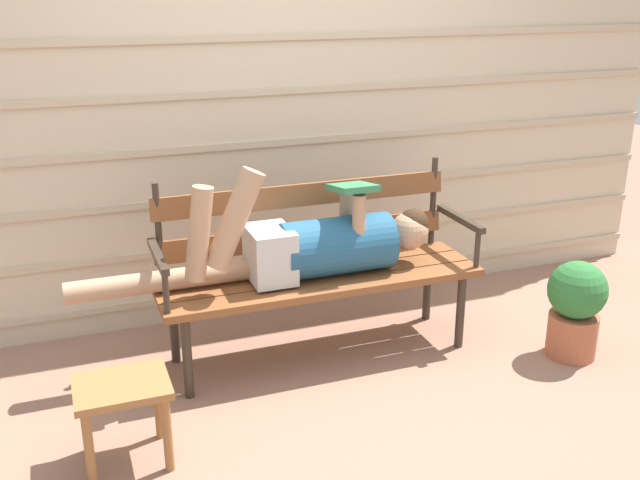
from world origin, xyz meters
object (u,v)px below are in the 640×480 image
park_bench (315,260)px  reclining_person (309,244)px  potted_plant (575,306)px  footstool (123,400)px

park_bench → reclining_person: 0.14m
reclining_person → potted_plant: reclining_person is taller
park_bench → reclining_person: (-0.06, -0.07, 0.11)m
park_bench → potted_plant: park_bench is taller
potted_plant → park_bench: bearing=156.1°
footstool → potted_plant: (2.18, 0.10, -0.00)m
footstool → park_bench: bearing=31.7°
park_bench → footstool: 1.20m
reclining_person → potted_plant: bearing=-20.1°
park_bench → potted_plant: size_ratio=3.16×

